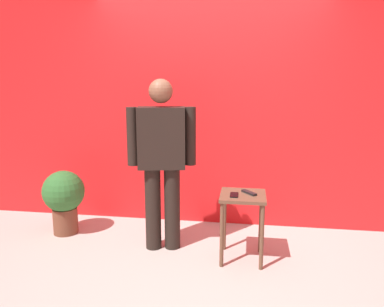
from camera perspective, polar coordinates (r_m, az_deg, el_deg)
The scene contains 7 objects.
ground_plane at distance 3.45m, azimuth 0.49°, elevation -17.24°, with size 12.00×12.00×0.00m, color #B7B2A8.
back_wall_red at distance 4.23m, azimuth 2.87°, elevation 9.21°, with size 6.10×0.12×2.99m, color red.
standing_person at distance 3.58m, azimuth -4.58°, elevation -0.44°, with size 0.65×0.30×1.64m.
side_table at distance 3.48m, azimuth 7.64°, elevation -8.23°, with size 0.41×0.41×0.62m.
cell_phone at distance 3.40m, azimuth 6.37°, elevation -6.22°, with size 0.07×0.14×0.01m, color black.
tv_remote at distance 3.46m, azimuth 8.60°, elevation -5.85°, with size 0.04×0.17×0.02m, color black.
potted_plant at distance 4.27m, azimuth -18.77°, elevation -6.18°, with size 0.44×0.44×0.69m.
Camera 1 is at (0.43, -3.00, 1.65)m, focal length 35.36 mm.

